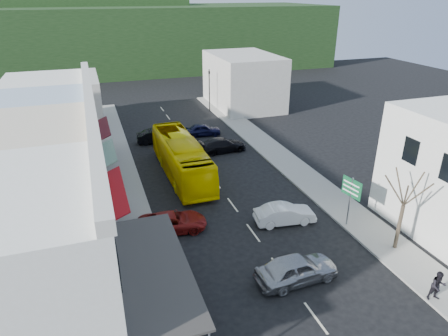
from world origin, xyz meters
The scene contains 19 objects.
ground centered at (0.00, 0.00, 0.00)m, with size 120.00×120.00×0.00m, color black.
sidewalk_left centered at (-7.50, 10.00, 0.07)m, with size 3.00×52.00×0.15m, color gray.
sidewalk_right centered at (7.50, 10.00, 0.07)m, with size 3.00×52.00×0.15m, color gray.
shopfront_row centered at (-12.49, 5.00, 4.00)m, with size 8.25×30.00×8.00m.
distant_block_left centered at (-12.00, 27.00, 3.00)m, with size 8.00×10.00×6.00m, color #B7B2A8.
distant_block_right centered at (11.00, 30.00, 3.50)m, with size 8.00×12.00×7.00m, color #B7B2A8.
hillside centered at (-1.45, 65.09, 6.73)m, with size 80.00×26.00×14.00m.
bus centered at (-2.35, 10.46, 1.55)m, with size 2.50×11.60×3.10m, color #FADD00.
car_silver centered at (0.39, -5.19, 0.70)m, with size 1.80×4.40×1.40m, color #A5A6AA.
car_white centered at (2.53, 0.47, 0.70)m, with size 1.80×4.40×1.40m, color white.
car_red centered at (-5.00, 2.06, 0.70)m, with size 1.90×4.60×1.40m, color maroon.
car_black_near centered at (2.78, 14.56, 0.70)m, with size 1.84×4.50×1.40m, color black.
car_navy_mid centered at (2.27, 19.79, 0.70)m, with size 1.80×4.40×1.40m, color black.
car_black_far centered at (-2.89, 19.22, 0.70)m, with size 1.80×4.40×1.40m, color black.
pedestrian_left centered at (-6.57, 0.23, 1.00)m, with size 0.60×0.40×1.70m, color black.
pedestrian_right centered at (6.43, -8.99, 1.00)m, with size 0.70×0.44×1.70m, color black.
direction_sign centered at (6.40, -1.27, 1.82)m, with size 0.48×1.64×3.63m, color #10532C, non-canonical shape.
street_tree centered at (7.64, -4.57, 3.13)m, with size 2.14×2.14×6.25m, color #362B1E, non-canonical shape.
traffic_signal centered at (5.80, 28.84, 2.78)m, with size 0.75×1.19×5.56m, color black, non-canonical shape.
Camera 1 is at (-9.14, -20.69, 14.82)m, focal length 32.00 mm.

